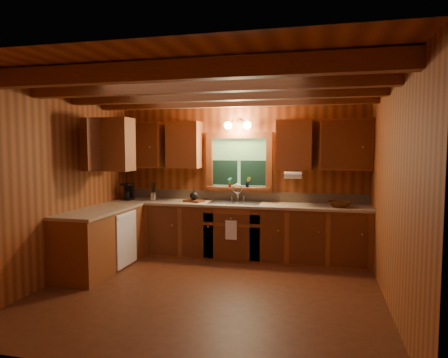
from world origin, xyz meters
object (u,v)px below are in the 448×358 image
object	(u,v)px
sink	(236,206)
cutting_board	(194,201)
coffee_maker	(128,192)
wicker_basket	(340,204)

from	to	relation	value
sink	cutting_board	bearing A→B (deg)	-177.31
cutting_board	sink	bearing A→B (deg)	19.35
sink	coffee_maker	xyz separation A→B (m)	(-1.87, -0.06, 0.19)
coffee_maker	cutting_board	xyz separation A→B (m)	(1.17, 0.02, -0.13)
sink	cutting_board	xyz separation A→B (m)	(-0.70, -0.03, 0.06)
coffee_maker	sink	bearing A→B (deg)	6.96
sink	wicker_basket	size ratio (longest dim) A/B	2.36
cutting_board	wicker_basket	xyz separation A→B (m)	(2.32, -0.04, 0.03)
coffee_maker	cutting_board	world-z (taller)	coffee_maker
wicker_basket	cutting_board	bearing A→B (deg)	179.01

